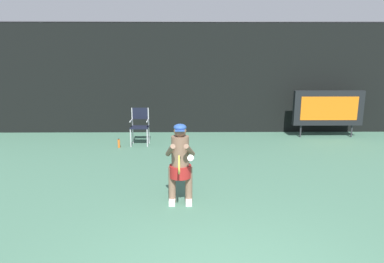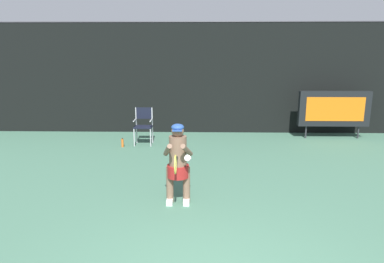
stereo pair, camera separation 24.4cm
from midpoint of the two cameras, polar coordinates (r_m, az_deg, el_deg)
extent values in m
cube|color=black|center=(11.69, 0.80, 8.59)|extent=(18.00, 0.12, 3.60)
cylinder|color=#38383D|center=(11.70, 0.83, 17.56)|extent=(18.00, 0.05, 0.05)
cube|color=black|center=(11.80, 20.89, 3.63)|extent=(2.20, 0.20, 1.10)
cube|color=orange|center=(11.70, 21.08, 3.55)|extent=(1.80, 0.01, 0.75)
cylinder|color=#2D2D33|center=(11.66, 16.83, 0.07)|extent=(0.05, 0.05, 0.40)
cylinder|color=#2D2D33|center=(12.25, 24.21, 0.09)|extent=(0.05, 0.05, 0.40)
cylinder|color=#B7B7BC|center=(10.16, -10.72, -1.07)|extent=(0.04, 0.04, 0.52)
cylinder|color=#B7B7BC|center=(10.09, -8.04, -1.08)|extent=(0.04, 0.04, 0.52)
cylinder|color=#B7B7BC|center=(10.55, -10.34, -0.55)|extent=(0.04, 0.04, 0.52)
cylinder|color=#B7B7BC|center=(10.48, -7.76, -0.55)|extent=(0.04, 0.04, 0.52)
cube|color=black|center=(10.26, -9.27, 0.69)|extent=(0.52, 0.44, 0.03)
cylinder|color=#B7B7BC|center=(10.44, -10.46, 2.34)|extent=(0.04, 0.04, 0.56)
cylinder|color=#B7B7BC|center=(10.37, -7.85, 2.36)|extent=(0.04, 0.04, 0.56)
cube|color=black|center=(10.38, -9.18, 2.94)|extent=(0.48, 0.02, 0.34)
cylinder|color=#B7B7BC|center=(10.25, -10.64, 1.80)|extent=(0.04, 0.44, 0.04)
cylinder|color=#B7B7BC|center=(10.18, -7.98, 1.82)|extent=(0.04, 0.44, 0.04)
cylinder|color=orange|center=(10.18, -12.59, -1.95)|extent=(0.07, 0.07, 0.24)
cylinder|color=black|center=(10.15, -12.62, -1.23)|extent=(0.03, 0.03, 0.03)
cube|color=white|center=(6.39, -4.39, -11.35)|extent=(0.11, 0.26, 0.09)
cube|color=white|center=(6.38, -1.64, -11.37)|extent=(0.11, 0.26, 0.09)
cylinder|color=brown|center=(6.32, -4.40, -8.74)|extent=(0.13, 0.13, 0.68)
cylinder|color=brown|center=(6.31, -1.65, -8.75)|extent=(0.13, 0.13, 0.68)
cylinder|color=maroon|center=(6.22, -3.06, -6.51)|extent=(0.39, 0.39, 0.22)
cylinder|color=brown|center=(6.11, -3.10, -3.35)|extent=(0.31, 0.31, 0.56)
sphere|color=brown|center=(6.02, -3.14, 0.12)|extent=(0.22, 0.22, 0.22)
ellipsoid|color=#284C93|center=(6.01, -3.15, 0.68)|extent=(0.22, 0.22, 0.12)
cube|color=#284C93|center=(5.92, -3.19, 0.17)|extent=(0.17, 0.12, 0.02)
cylinder|color=brown|center=(5.94, -4.77, -3.11)|extent=(0.20, 0.50, 0.33)
cylinder|color=brown|center=(5.93, -1.58, -3.11)|extent=(0.20, 0.50, 0.33)
cylinder|color=white|center=(5.84, -1.40, -4.41)|extent=(0.13, 0.12, 0.12)
cylinder|color=black|center=(5.88, -3.24, -4.53)|extent=(0.03, 0.28, 0.03)
torus|color=#DCC946|center=(5.59, -3.38, -5.46)|extent=(0.02, 0.31, 0.31)
ellipsoid|color=silver|center=(5.59, -3.38, -5.46)|extent=(0.01, 0.26, 0.26)
camera|label=1|loc=(0.12, -90.95, -0.22)|focal=32.48mm
camera|label=2|loc=(0.12, 89.05, 0.22)|focal=32.48mm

